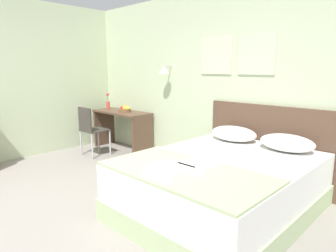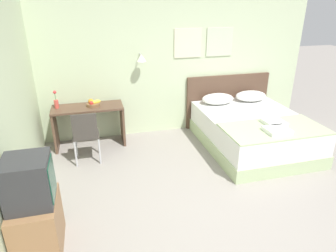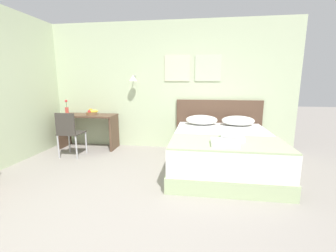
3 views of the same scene
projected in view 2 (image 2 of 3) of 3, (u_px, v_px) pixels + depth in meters
ground_plane at (228, 219)px, 3.62m from camera, size 24.00×24.00×0.00m
wall_back at (169, 64)px, 5.59m from camera, size 5.54×0.31×2.65m
bed at (252, 131)px, 5.28m from camera, size 1.63×2.08×0.59m
headboard at (227, 100)px, 6.14m from camera, size 1.75×0.06×1.06m
pillow_left at (218, 99)px, 5.73m from camera, size 0.62×0.43×0.19m
pillow_right at (251, 96)px, 5.90m from camera, size 0.62×0.43×0.19m
throw_blanket at (274, 129)px, 4.62m from camera, size 1.58×0.83×0.02m
folded_towel_near_foot at (274, 122)px, 4.75m from camera, size 0.31×0.33×0.06m
folded_towel_mid_bed at (277, 130)px, 4.46m from camera, size 0.35×0.31×0.06m
desk at (89, 118)px, 5.26m from camera, size 1.20×0.50×0.73m
desk_chair at (86, 133)px, 4.67m from camera, size 0.40×0.40×0.87m
fruit_bowl at (93, 104)px, 5.17m from camera, size 0.26×0.23×0.13m
flower_vase at (56, 102)px, 5.05m from camera, size 0.07×0.07×0.31m
tv_stand at (38, 225)px, 3.10m from camera, size 0.45×0.62×0.58m
television at (29, 181)px, 2.89m from camera, size 0.44×0.44×0.49m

